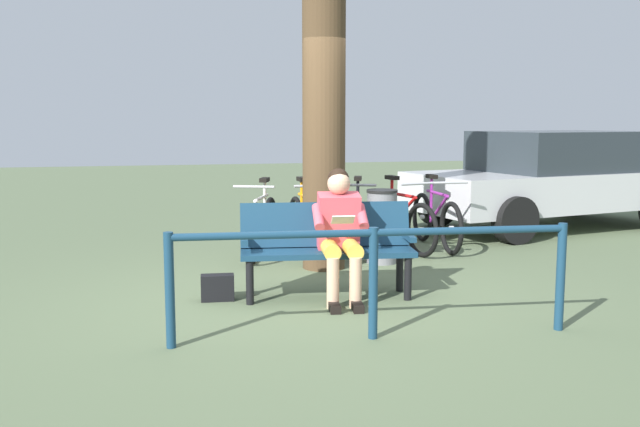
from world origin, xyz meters
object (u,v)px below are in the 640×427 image
bench (327,242)px  tree_trunk (324,87)px  bicycle_orange (436,220)px  bicycle_purple (357,224)px  litter_bin (382,226)px  handbag (218,288)px  bicycle_blue (306,225)px  parked_car (551,177)px  bicycle_silver (262,226)px  bicycle_black (399,222)px  person_reading (340,228)px

bench → tree_trunk: 1.94m
bicycle_orange → bicycle_purple: (1.08, 0.06, 0.00)m
litter_bin → bicycle_orange: (-0.99, -0.76, -0.07)m
handbag → tree_trunk: size_ratio=0.08×
tree_trunk → bicycle_purple: 1.93m
bicycle_purple → bicycle_blue: size_ratio=0.96×
parked_car → bicycle_blue: bearing=4.9°
parked_car → litter_bin: bearing=18.7°
litter_bin → handbag: bearing=32.2°
bicycle_orange → bicycle_silver: same height
bicycle_orange → bicycle_silver: size_ratio=1.06×
handbag → litter_bin: litter_bin is taller
handbag → bicycle_blue: bicycle_blue is taller
handbag → bicycle_black: bicycle_black is taller
bicycle_black → tree_trunk: bearing=-67.9°
handbag → bicycle_silver: 2.17m
bicycle_black → parked_car: bearing=100.8°
bench → parked_car: (-4.34, -3.25, 0.27)m
handbag → bicycle_purple: bearing=-134.3°
bicycle_purple → bicycle_silver: size_ratio=1.01×
person_reading → bicycle_silver: (0.37, -2.25, -0.31)m
litter_bin → bicycle_silver: bicycle_silver is taller
bicycle_black → parked_car: 3.16m
handbag → bicycle_purple: bicycle_purple is taller
litter_bin → parked_car: size_ratio=0.19×
litter_bin → bicycle_purple: 0.71m
bicycle_blue → person_reading: bearing=-6.3°
bicycle_silver → tree_trunk: bearing=54.1°
handbag → bicycle_purple: 2.75m
tree_trunk → bicycle_purple: bearing=-128.0°
bicycle_black → bicycle_purple: size_ratio=1.03×
bicycle_black → bicycle_blue: (1.20, -0.04, 0.00)m
bicycle_purple → bicycle_blue: (0.65, -0.04, 0.00)m
bicycle_black → bicycle_purple: 0.56m
bench → bicycle_purple: (-0.90, -2.01, -0.15)m
bicycle_orange → bicycle_blue: 1.72m
bicycle_black → bicycle_silver: same height
bicycle_orange → parked_car: size_ratio=0.38×
tree_trunk → bicycle_orange: tree_trunk is taller
bicycle_purple → bicycle_silver: bearing=-74.1°
person_reading → handbag: person_reading is taller
bicycle_purple → bicycle_blue: same height
bench → parked_car: size_ratio=0.37×
litter_bin → bicycle_silver: (1.27, -0.77, -0.07)m
bicycle_blue → parked_car: parked_car is taller
bicycle_orange → bicycle_black: 0.52m
bicycle_purple → parked_car: size_ratio=0.36×
handbag → bicycle_black: size_ratio=0.18×
bicycle_orange → bicycle_purple: 1.08m
bench → person_reading: size_ratio=1.37×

